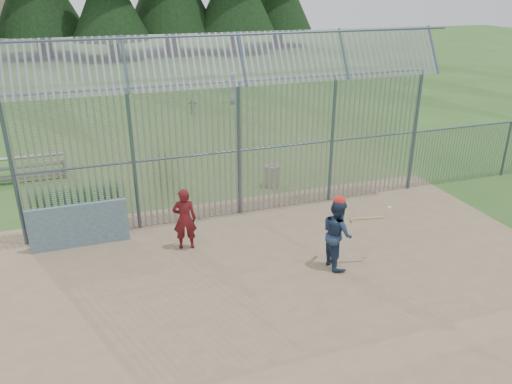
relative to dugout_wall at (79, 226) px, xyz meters
name	(u,v)px	position (x,y,z in m)	size (l,w,h in m)	color
ground	(283,271)	(4.60, -2.90, -0.62)	(120.00, 120.00, 0.00)	#2D511E
dirt_infield	(291,281)	(4.60, -3.40, -0.61)	(14.00, 10.00, 0.02)	#756047
dugout_wall	(79,226)	(0.00, 0.00, 0.00)	(2.50, 0.12, 1.20)	#38566B
batter	(337,234)	(5.92, -3.09, 0.28)	(0.85, 0.67, 1.76)	navy
onlooker	(185,219)	(2.61, -1.00, 0.24)	(0.61, 0.40, 1.67)	maroon
bg_kid_standing	(234,88)	(8.76, 14.99, 0.28)	(0.88, 0.57, 1.80)	gray
bg_kid_seated	(193,106)	(5.93, 13.19, -0.14)	(0.56, 0.23, 0.95)	slate
batting_gear	(345,204)	(6.06, -3.12, 1.05)	(1.49, 0.41, 0.68)	red
trash_can	(272,176)	(6.30, 2.34, -0.24)	(0.56, 0.56, 0.82)	#999CA1
bleacher	(22,168)	(-1.86, 5.86, -0.21)	(3.00, 0.95, 0.72)	slate
backstop_fence	(298,134)	(6.41, 0.53, 1.74)	(20.09, 0.81, 5.30)	#47566B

